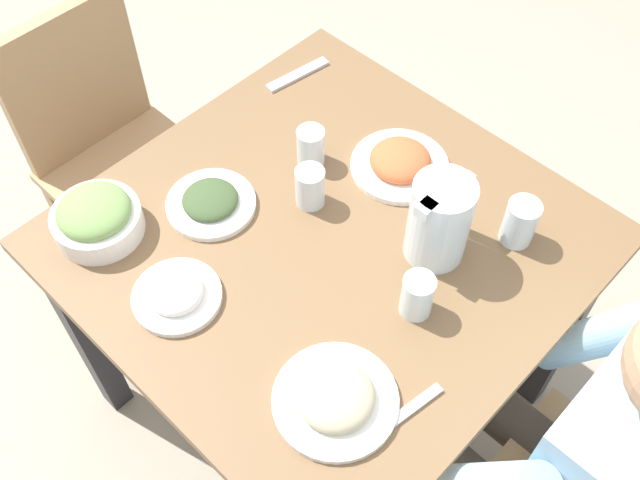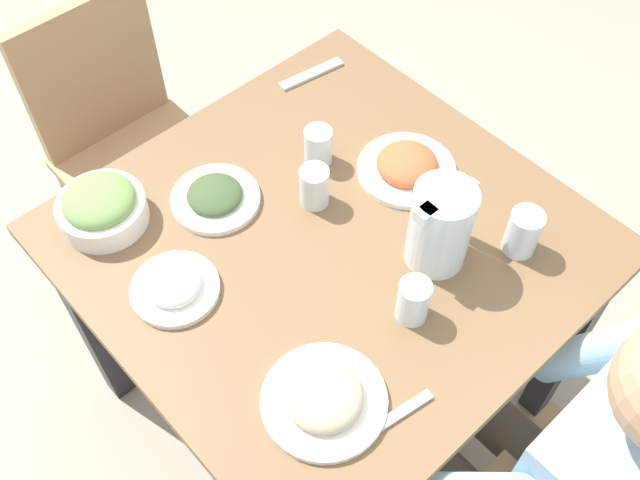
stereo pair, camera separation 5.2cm
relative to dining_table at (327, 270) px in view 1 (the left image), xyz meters
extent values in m
plane|color=#9E937F|center=(0.00, 0.00, -0.63)|extent=(8.00, 8.00, 0.00)
cube|color=brown|center=(0.00, 0.00, 0.11)|extent=(0.93, 0.93, 0.03)
cube|color=#232328|center=(0.41, -0.41, -0.27)|extent=(0.06, 0.06, 0.72)
cube|color=#232328|center=(-0.41, 0.41, -0.27)|extent=(0.06, 0.06, 0.72)
cube|color=#232328|center=(0.41, 0.41, -0.27)|extent=(0.06, 0.06, 0.72)
cube|color=tan|center=(0.19, -0.52, -0.42)|extent=(0.04, 0.04, 0.41)
cube|color=tan|center=(0.13, 0.86, -0.42)|extent=(0.04, 0.04, 0.41)
cube|color=tan|center=(-0.21, 0.86, -0.42)|extent=(0.04, 0.04, 0.41)
cube|color=tan|center=(0.13, 0.52, -0.42)|extent=(0.04, 0.04, 0.41)
cube|color=tan|center=(-0.21, 0.52, -0.42)|extent=(0.04, 0.04, 0.41)
cube|color=tan|center=(-0.04, 0.69, -0.21)|extent=(0.40, 0.40, 0.03)
cube|color=tan|center=(-0.04, 0.87, 0.02)|extent=(0.38, 0.04, 0.42)
cube|color=#9EC6E0|center=(0.02, -0.66, 0.06)|extent=(0.32, 0.20, 0.50)
cylinder|color=#473D33|center=(-0.07, -0.47, -0.22)|extent=(0.11, 0.38, 0.11)
cylinder|color=#473D33|center=(-0.07, -0.28, -0.41)|extent=(0.10, 0.10, 0.43)
cylinder|color=#473D33|center=(0.10, -0.47, -0.22)|extent=(0.11, 0.38, 0.11)
cylinder|color=#473D33|center=(0.10, -0.28, -0.41)|extent=(0.10, 0.10, 0.43)
cylinder|color=#9EC6E0|center=(0.22, -0.52, 0.08)|extent=(0.08, 0.23, 0.37)
cylinder|color=silver|center=(0.12, -0.17, 0.22)|extent=(0.12, 0.12, 0.19)
cube|color=silver|center=(0.20, -0.17, 0.23)|extent=(0.02, 0.02, 0.11)
cube|color=silver|center=(0.07, -0.17, 0.30)|extent=(0.04, 0.03, 0.02)
cylinder|color=white|center=(-0.31, 0.34, 0.15)|extent=(0.18, 0.18, 0.05)
ellipsoid|color=#759951|center=(-0.31, 0.34, 0.18)|extent=(0.15, 0.15, 0.06)
cylinder|color=white|center=(-0.11, 0.23, 0.13)|extent=(0.19, 0.19, 0.01)
ellipsoid|color=#3D512D|center=(-0.11, 0.23, 0.14)|extent=(0.12, 0.12, 0.04)
cylinder|color=white|center=(0.24, 0.01, 0.13)|extent=(0.21, 0.21, 0.01)
ellipsoid|color=#CC5B33|center=(0.24, 0.01, 0.15)|extent=(0.13, 0.13, 0.05)
cylinder|color=white|center=(-0.25, -0.26, 0.13)|extent=(0.22, 0.22, 0.01)
ellipsoid|color=#B7AD89|center=(-0.25, -0.26, 0.15)|extent=(0.14, 0.14, 0.05)
cylinder|color=white|center=(-0.30, 0.10, 0.13)|extent=(0.17, 0.17, 0.01)
ellipsoid|color=white|center=(-0.30, 0.10, 0.15)|extent=(0.11, 0.11, 0.05)
cylinder|color=silver|center=(0.04, 0.09, 0.17)|extent=(0.06, 0.06, 0.09)
cylinder|color=silver|center=(0.13, 0.17, 0.17)|extent=(0.06, 0.06, 0.09)
cylinder|color=silver|center=(-0.01, -0.24, 0.17)|extent=(0.06, 0.06, 0.10)
cylinder|color=silver|center=(0.26, -0.27, 0.17)|extent=(0.07, 0.07, 0.10)
cube|color=silver|center=(0.30, 0.38, 0.13)|extent=(0.17, 0.05, 0.01)
cube|color=silver|center=(-0.19, -0.35, 0.13)|extent=(0.19, 0.05, 0.01)
camera|label=1|loc=(-0.64, -0.60, 1.31)|focal=41.38mm
camera|label=2|loc=(-0.61, -0.64, 1.31)|focal=41.38mm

